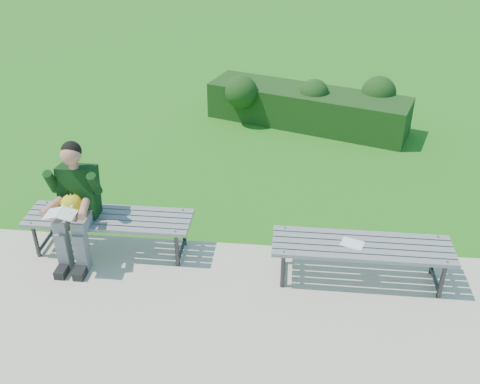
{
  "coord_description": "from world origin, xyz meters",
  "views": [
    {
      "loc": [
        0.46,
        -4.92,
        3.65
      ],
      "look_at": [
        -0.04,
        -0.16,
        0.8
      ],
      "focal_mm": 40.0,
      "sensor_mm": 36.0,
      "label": 1
    }
  ],
  "objects_px": {
    "seated_boy": "(75,200)",
    "bench_right": "(362,249)",
    "bench_left": "(109,221)",
    "hedge": "(308,105)",
    "paper_sheet": "(352,244)"
  },
  "relations": [
    {
      "from": "hedge",
      "to": "bench_left",
      "type": "relative_size",
      "value": 1.9
    },
    {
      "from": "seated_boy",
      "to": "paper_sheet",
      "type": "distance_m",
      "value": 2.9
    },
    {
      "from": "seated_boy",
      "to": "bench_left",
      "type": "bearing_deg",
      "value": 17.15
    },
    {
      "from": "paper_sheet",
      "to": "bench_left",
      "type": "bearing_deg",
      "value": 174.91
    },
    {
      "from": "bench_left",
      "to": "seated_boy",
      "type": "height_order",
      "value": "seated_boy"
    },
    {
      "from": "hedge",
      "to": "paper_sheet",
      "type": "relative_size",
      "value": 13.06
    },
    {
      "from": "bench_right",
      "to": "seated_boy",
      "type": "height_order",
      "value": "seated_boy"
    },
    {
      "from": "bench_left",
      "to": "paper_sheet",
      "type": "xyz_separation_m",
      "value": [
        2.59,
        -0.23,
        0.06
      ]
    },
    {
      "from": "bench_right",
      "to": "seated_boy",
      "type": "relative_size",
      "value": 1.37
    },
    {
      "from": "hedge",
      "to": "bench_left",
      "type": "xyz_separation_m",
      "value": [
        -2.19,
        -3.81,
        0.06
      ]
    },
    {
      "from": "bench_left",
      "to": "hedge",
      "type": "bearing_deg",
      "value": 60.16
    },
    {
      "from": "hedge",
      "to": "bench_right",
      "type": "bearing_deg",
      "value": -82.91
    },
    {
      "from": "bench_right",
      "to": "paper_sheet",
      "type": "height_order",
      "value": "bench_right"
    },
    {
      "from": "seated_boy",
      "to": "bench_right",
      "type": "bearing_deg",
      "value": -2.64
    },
    {
      "from": "bench_left",
      "to": "seated_boy",
      "type": "xyz_separation_m",
      "value": [
        -0.3,
        -0.09,
        0.3
      ]
    }
  ]
}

